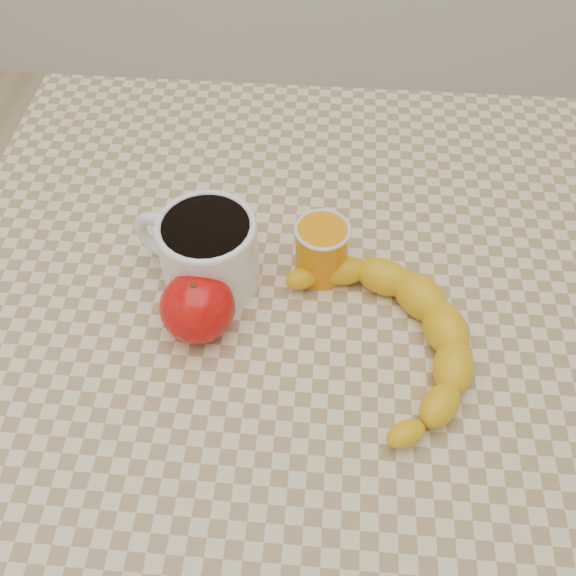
# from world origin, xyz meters

# --- Properties ---
(ground) EXTENTS (3.00, 3.00, 0.00)m
(ground) POSITION_xyz_m (0.00, 0.00, 0.00)
(ground) COLOR tan
(ground) RESTS_ON ground
(table) EXTENTS (0.80, 0.80, 0.75)m
(table) POSITION_xyz_m (0.00, 0.00, 0.66)
(table) COLOR beige
(table) RESTS_ON ground
(coffee_mug) EXTENTS (0.16, 0.14, 0.09)m
(coffee_mug) POSITION_xyz_m (-0.09, 0.02, 0.80)
(coffee_mug) COLOR white
(coffee_mug) RESTS_ON table
(orange_juice_glass) EXTENTS (0.06, 0.06, 0.07)m
(orange_juice_glass) POSITION_xyz_m (0.03, 0.04, 0.79)
(orange_juice_glass) COLOR orange
(orange_juice_glass) RESTS_ON table
(apple) EXTENTS (0.09, 0.09, 0.07)m
(apple) POSITION_xyz_m (-0.09, -0.04, 0.79)
(apple) COLOR #A50508
(apple) RESTS_ON table
(banana) EXTENTS (0.38, 0.40, 0.04)m
(banana) POSITION_xyz_m (0.11, -0.06, 0.77)
(banana) COLOR yellow
(banana) RESTS_ON table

